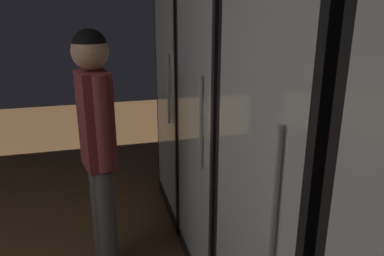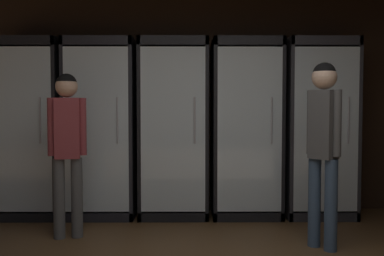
% 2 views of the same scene
% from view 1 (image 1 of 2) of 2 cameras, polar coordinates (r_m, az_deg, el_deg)
% --- Properties ---
extents(cooler_far_left, '(0.78, 0.63, 2.03)m').
position_cam_1_polar(cooler_far_left, '(3.05, 2.33, 4.79)').
color(cooler_far_left, black).
rests_on(cooler_far_left, ground).
extents(cooler_left, '(0.78, 0.63, 2.03)m').
position_cam_1_polar(cooler_left, '(2.30, 8.40, 0.11)').
color(cooler_left, black).
rests_on(cooler_left, ground).
extents(cooler_center, '(0.78, 0.63, 2.03)m').
position_cam_1_polar(cooler_center, '(1.63, 19.95, -8.76)').
color(cooler_center, black).
rests_on(cooler_center, ground).
extents(shopper_near, '(0.35, 0.21, 1.57)m').
position_cam_1_polar(shopper_near, '(2.28, -14.14, -1.14)').
color(shopper_near, '#4C4C4C').
rests_on(shopper_near, ground).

